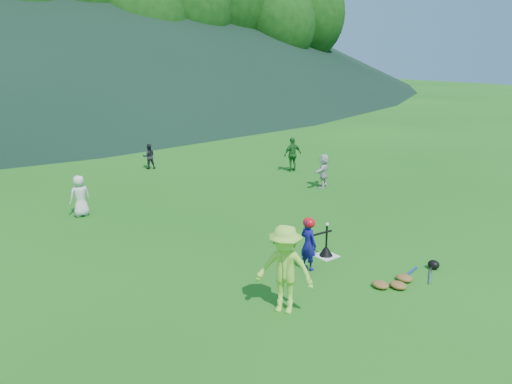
% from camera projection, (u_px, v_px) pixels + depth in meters
% --- Properties ---
extents(ground, '(120.00, 120.00, 0.00)m').
position_uv_depth(ground, '(326.00, 256.00, 10.91)').
color(ground, '#175914').
rests_on(ground, ground).
extents(home_plate, '(0.45, 0.45, 0.02)m').
position_uv_depth(home_plate, '(326.00, 256.00, 10.91)').
color(home_plate, silver).
rests_on(home_plate, ground).
extents(baseball, '(0.08, 0.08, 0.08)m').
position_uv_depth(baseball, '(327.00, 224.00, 10.71)').
color(baseball, white).
rests_on(baseball, batting_tee).
extents(batter_child, '(0.28, 0.41, 1.08)m').
position_uv_depth(batter_child, '(308.00, 244.00, 10.14)').
color(batter_child, navy).
rests_on(batter_child, ground).
extents(adult_coach, '(1.04, 1.16, 1.56)m').
position_uv_depth(adult_coach, '(285.00, 269.00, 8.41)').
color(adult_coach, '#98DA40').
rests_on(adult_coach, ground).
extents(fielder_a, '(0.58, 0.40, 1.13)m').
position_uv_depth(fielder_a, '(80.00, 196.00, 13.42)').
color(fielder_a, silver).
rests_on(fielder_a, ground).
extents(fielder_b, '(0.55, 0.48, 0.95)m').
position_uv_depth(fielder_b, '(149.00, 156.00, 18.87)').
color(fielder_b, black).
rests_on(fielder_b, ground).
extents(fielder_c, '(0.77, 0.38, 1.27)m').
position_uv_depth(fielder_c, '(293.00, 154.00, 18.43)').
color(fielder_c, '#1F6724').
rests_on(fielder_c, ground).
extents(fielder_d, '(1.06, 0.78, 1.11)m').
position_uv_depth(fielder_d, '(323.00, 171.00, 16.27)').
color(fielder_d, silver).
rests_on(fielder_d, ground).
extents(batting_tee, '(0.30, 0.30, 0.68)m').
position_uv_depth(batting_tee, '(326.00, 251.00, 10.88)').
color(batting_tee, black).
rests_on(batting_tee, home_plate).
extents(batter_gear, '(0.73, 0.26, 0.44)m').
position_uv_depth(batter_gear, '(310.00, 224.00, 10.04)').
color(batter_gear, red).
rests_on(batter_gear, ground).
extents(equipment_pile, '(1.80, 0.70, 0.19)m').
position_uv_depth(equipment_pile, '(405.00, 278.00, 9.71)').
color(equipment_pile, olive).
rests_on(equipment_pile, ground).
extents(outfield_fence, '(70.07, 0.08, 1.33)m').
position_uv_depth(outfield_fence, '(13.00, 109.00, 32.02)').
color(outfield_fence, gray).
rests_on(outfield_fence, ground).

